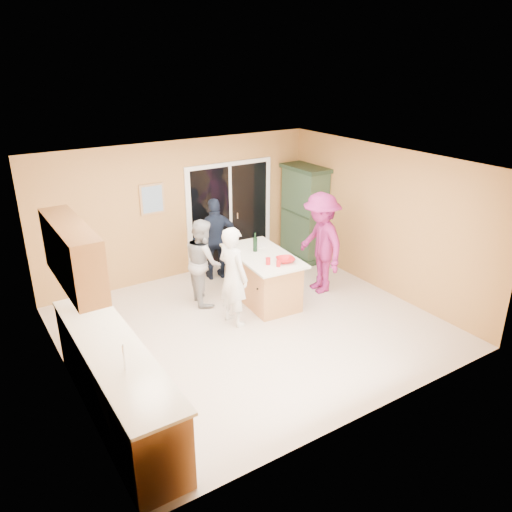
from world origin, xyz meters
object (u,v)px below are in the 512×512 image
woman_grey (203,261)px  kitchen_island (263,279)px  green_hutch (304,214)px  woman_white (233,276)px  woman_magenta (321,243)px  woman_navy (216,239)px

woman_grey → kitchen_island: bearing=-109.2°
woman_grey → green_hutch: bearing=-64.5°
woman_white → woman_magenta: bearing=-95.1°
woman_navy → woman_magenta: bearing=143.4°
kitchen_island → green_hutch: size_ratio=0.87×
kitchen_island → woman_grey: size_ratio=1.14×
woman_white → woman_navy: bearing=-30.7°
kitchen_island → woman_navy: bearing=104.4°
woman_navy → woman_white: bearing=82.5°
woman_grey → woman_magenta: woman_magenta is taller
kitchen_island → woman_white: bearing=-149.0°
green_hutch → woman_magenta: size_ratio=1.07×
woman_white → woman_grey: 0.94m
kitchen_island → woman_grey: (-0.88, 0.52, 0.34)m
woman_white → green_hutch: bearing=-69.5°
woman_grey → woman_magenta: size_ratio=0.81×
woman_magenta → woman_navy: bearing=-130.2°
woman_magenta → green_hutch: bearing=161.5°
woman_magenta → woman_white: bearing=-75.5°
woman_white → kitchen_island: bearing=-74.5°
kitchen_island → woman_magenta: size_ratio=0.93×
woman_grey → woman_navy: size_ratio=0.94×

